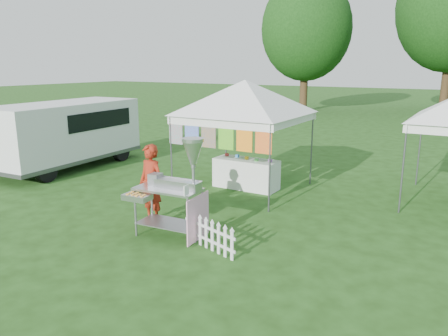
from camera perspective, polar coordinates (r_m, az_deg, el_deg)
The scene contains 8 objects.
ground at distance 9.45m, azimuth -7.53°, elevation -7.80°, with size 120.00×120.00×0.00m, color #1F4012.
canopy_main at distance 11.75m, azimuth 2.76°, elevation 11.39°, with size 4.24×4.24×3.45m.
tree_left at distance 33.05m, azimuth 10.68°, elevation 17.44°, with size 6.40×6.40×9.53m.
donut_cart at distance 8.53m, azimuth -6.18°, elevation -1.59°, with size 1.46×1.10×2.04m.
vendor at distance 9.53m, azimuth -9.54°, elevation -2.14°, with size 0.64×0.42×1.75m, color maroon.
cargo_van at distance 15.55m, azimuth -19.68°, elevation 4.38°, with size 2.35×5.31×2.17m.
picket_fence at distance 8.25m, azimuth -1.95°, elevation -8.75°, with size 1.38×0.46×0.56m.
display_table at distance 12.22m, azimuth 2.90°, elevation -0.75°, with size 1.80×0.70×0.82m, color white.
Camera 1 is at (5.50, -6.88, 3.40)m, focal length 35.00 mm.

